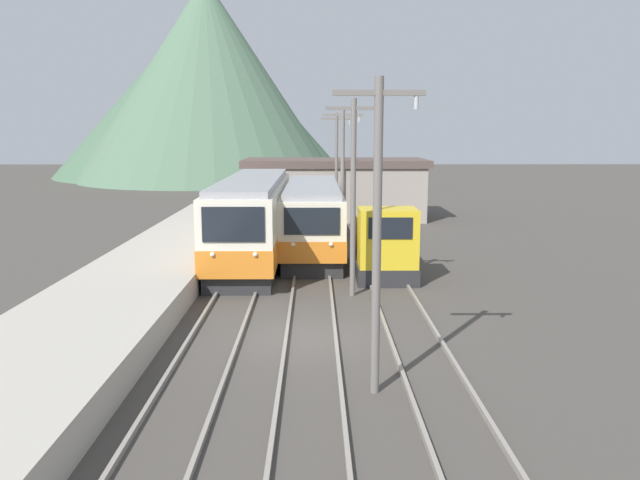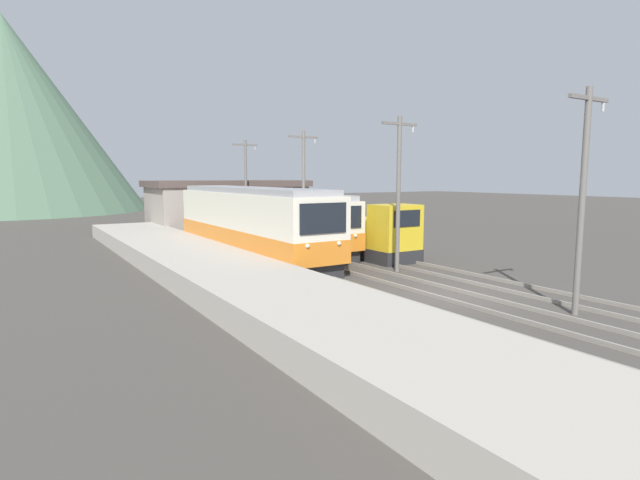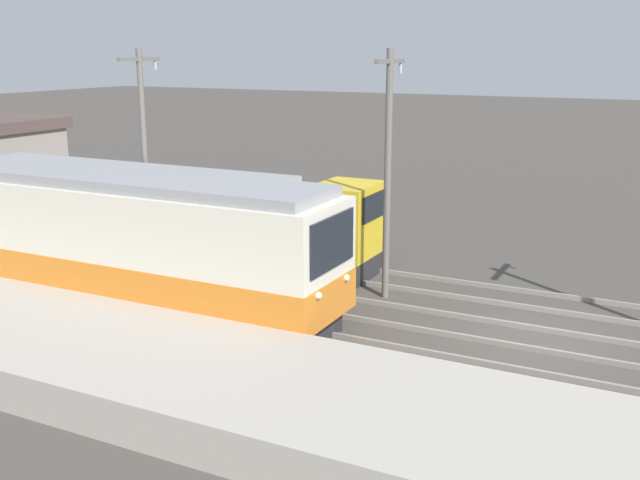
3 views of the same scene
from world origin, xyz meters
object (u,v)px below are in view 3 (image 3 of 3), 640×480
(catenary_mast_mid, at_px, (388,166))
(commuter_train_left, at_px, (97,245))
(catenary_mast_far, at_px, (145,149))
(shunting_locomotive, at_px, (302,234))
(commuter_train_center, at_px, (124,225))

(catenary_mast_mid, bearing_deg, commuter_train_left, 121.55)
(catenary_mast_mid, xyz_separation_m, catenary_mast_far, (0.00, 8.71, 0.00))
(commuter_train_left, bearing_deg, shunting_locomotive, -30.80)
(shunting_locomotive, xyz_separation_m, catenary_mast_far, (-1.49, 5.16, 2.69))
(commuter_train_left, relative_size, catenary_mast_mid, 2.08)
(commuter_train_center, xyz_separation_m, catenary_mast_mid, (1.51, -8.46, 2.27))
(catenary_mast_far, bearing_deg, commuter_train_left, -158.47)
(catenary_mast_mid, bearing_deg, catenary_mast_far, 90.00)
(catenary_mast_far, bearing_deg, shunting_locomotive, -73.86)
(shunting_locomotive, bearing_deg, catenary_mast_mid, -112.75)
(commuter_train_left, height_order, commuter_train_center, commuter_train_left)
(commuter_train_left, height_order, catenary_mast_mid, catenary_mast_mid)
(commuter_train_left, xyz_separation_m, catenary_mast_mid, (4.31, -7.02, 2.11))
(shunting_locomotive, xyz_separation_m, catenary_mast_mid, (-1.49, -3.56, 2.69))
(commuter_train_center, bearing_deg, catenary_mast_mid, -79.90)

